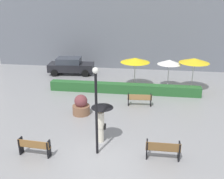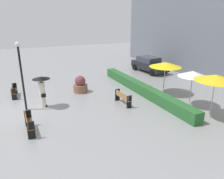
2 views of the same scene
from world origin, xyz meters
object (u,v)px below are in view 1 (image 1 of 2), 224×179
Objects in this scene: patio_umbrella_yellow_far at (194,61)px; parked_car at (71,66)px; bench_back_row at (140,99)px; patio_umbrella_white at (169,62)px; planter_pot at (81,106)px; bench_near_left at (34,146)px; patio_umbrella_yellow at (135,60)px; lamp_post at (96,103)px; pedestrian_with_umbrella at (101,117)px; bench_near_right at (163,149)px.

parked_car is (-10.73, 3.03, -1.58)m from patio_umbrella_yellow_far.
bench_back_row is 4.70m from patio_umbrella_white.
patio_umbrella_white reaches higher than planter_pot.
patio_umbrella_white is at bearing 57.28° from bench_near_left.
bench_back_row is at bearing 54.95° from bench_near_left.
bench_near_left is 0.64× the size of patio_umbrella_yellow.
planter_pot reaches higher than bench_near_left.
lamp_post is (2.85, 0.61, 2.07)m from bench_near_left.
patio_umbrella_yellow reaches higher than planter_pot.
pedestrian_with_umbrella is 12.66m from parked_car.
parked_car reaches higher than bench_near_right.
parked_car is at bearing 135.36° from bench_back_row.
pedestrian_with_umbrella reaches higher than parked_car.
bench_near_right is 0.66× the size of patio_umbrella_white.
planter_pot is 0.50× the size of patio_umbrella_yellow_far.
patio_umbrella_yellow_far is (5.66, 8.55, 1.00)m from pedestrian_with_umbrella.
lamp_post is 9.82m from patio_umbrella_yellow.
planter_pot is 6.61m from patio_umbrella_yellow.
parked_car is (-8.10, 12.72, 0.28)m from bench_near_right.
pedestrian_with_umbrella is 1.60× the size of planter_pot.
bench_near_right is at bearing -105.19° from patio_umbrella_yellow_far.
parked_car is (-2.20, 13.26, 0.32)m from bench_near_left.
bench_near_right is 0.95× the size of bench_back_row.
planter_pot reaches higher than bench_near_right.
bench_near_left is 4.83m from planter_pot.
lamp_post is 1.64× the size of patio_umbrella_yellow_far.
bench_near_right is 0.61× the size of patio_umbrella_yellow_far.
patio_umbrella_yellow_far is at bearing -15.77° from parked_car.
bench_near_left is at bearing -111.22° from patio_umbrella_yellow.
lamp_post reaches higher than bench_near_right.
bench_near_right is 10.03m from patio_umbrella_white.
bench_near_left is 0.36× the size of parked_car.
pedestrian_with_umbrella is at bearing -113.60° from patio_umbrella_white.
patio_umbrella_yellow_far reaches higher than parked_car.
lamp_post is at bearing -106.37° from bench_back_row.
patio_umbrella_yellow is at bearing 82.45° from pedestrian_with_umbrella.
bench_near_left is 1.20× the size of planter_pot.
patio_umbrella_yellow is (1.17, 9.75, -0.32)m from lamp_post.
patio_umbrella_yellow_far reaches higher than patio_umbrella_yellow.
lamp_post is at bearing -120.54° from patio_umbrella_yellow_far.
bench_near_right is 5.92m from bench_near_left.
bench_near_right is 1.01× the size of bench_near_left.
lamp_post is at bearing 178.75° from bench_near_right.
bench_back_row is 4.23m from patio_umbrella_yellow.
patio_umbrella_white is at bearing 68.63° from lamp_post.
planter_pot is at bearing 139.42° from bench_near_right.
pedestrian_with_umbrella is 0.88× the size of patio_umbrella_white.
bench_back_row is at bearing 27.01° from planter_pot.
bench_near_right is 15.08m from parked_car.
bench_back_row is 0.38× the size of parked_car.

